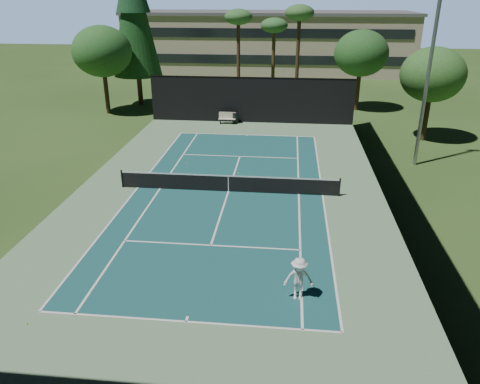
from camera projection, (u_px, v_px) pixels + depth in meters
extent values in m
plane|color=#2D4C1C|center=(228.00, 192.00, 27.49)|extent=(160.00, 160.00, 0.00)
cube|color=#658B61|center=(228.00, 192.00, 27.48)|extent=(18.00, 32.00, 0.01)
cube|color=#195051|center=(228.00, 191.00, 27.48)|extent=(10.97, 23.77, 0.01)
cube|color=white|center=(186.00, 322.00, 16.61)|extent=(10.97, 0.10, 0.01)
cube|color=white|center=(247.00, 135.00, 38.34)|extent=(10.97, 0.10, 0.01)
cube|color=white|center=(211.00, 245.00, 21.63)|extent=(8.23, 0.10, 0.01)
cube|color=white|center=(240.00, 156.00, 33.33)|extent=(8.23, 0.10, 0.01)
cube|color=white|center=(138.00, 188.00, 28.00)|extent=(0.10, 23.77, 0.01)
cube|color=white|center=(323.00, 195.00, 26.95)|extent=(0.10, 23.77, 0.01)
cube|color=white|center=(160.00, 188.00, 27.87)|extent=(0.10, 23.77, 0.01)
cube|color=white|center=(299.00, 194.00, 27.08)|extent=(0.10, 23.77, 0.01)
cube|color=white|center=(228.00, 191.00, 27.48)|extent=(0.10, 12.80, 0.01)
cube|color=white|center=(187.00, 319.00, 16.75)|extent=(0.10, 0.30, 0.01)
cube|color=white|center=(247.00, 135.00, 38.20)|extent=(0.10, 0.30, 0.01)
cylinder|color=black|center=(122.00, 179.00, 27.88)|extent=(0.10, 0.10, 1.10)
cylinder|color=black|center=(340.00, 187.00, 26.65)|extent=(0.10, 0.10, 1.10)
cube|color=black|center=(228.00, 184.00, 27.29)|extent=(12.80, 0.02, 0.92)
cube|color=white|center=(228.00, 176.00, 27.10)|extent=(12.80, 0.04, 0.07)
cube|color=white|center=(228.00, 184.00, 27.29)|extent=(0.05, 0.03, 0.92)
cube|color=black|center=(251.00, 100.00, 41.32)|extent=(18.00, 0.04, 4.00)
cube|color=black|center=(149.00, 362.00, 12.07)|extent=(18.00, 0.04, 4.00)
cube|color=black|center=(389.00, 165.00, 25.83)|extent=(0.04, 32.00, 4.00)
cube|color=black|center=(77.00, 154.00, 27.56)|extent=(0.04, 32.00, 4.00)
cube|color=black|center=(251.00, 77.00, 40.54)|extent=(18.00, 0.06, 0.06)
imported|color=white|center=(299.00, 279.00, 17.57)|extent=(1.16, 0.69, 1.76)
sphere|color=#CBEF36|center=(27.00, 324.00, 16.50)|extent=(0.06, 0.06, 0.06)
sphere|color=yellow|center=(223.00, 187.00, 28.10)|extent=(0.07, 0.07, 0.07)
sphere|color=#C4E534|center=(239.00, 173.00, 30.23)|extent=(0.07, 0.07, 0.07)
sphere|color=yellow|center=(187.00, 163.00, 32.01)|extent=(0.06, 0.06, 0.06)
cube|color=beige|center=(227.00, 119.00, 41.43)|extent=(1.50, 0.45, 0.05)
cube|color=beige|center=(227.00, 115.00, 41.50)|extent=(1.50, 0.06, 0.55)
cube|color=black|center=(220.00, 121.00, 41.58)|extent=(0.06, 0.40, 0.42)
cube|color=black|center=(234.00, 122.00, 41.47)|extent=(0.06, 0.40, 0.42)
cylinder|color=black|center=(235.00, 118.00, 41.62)|extent=(0.52, 0.52, 0.90)
cylinder|color=black|center=(235.00, 113.00, 41.44)|extent=(0.56, 0.56, 0.05)
cylinder|color=#4F3221|center=(140.00, 87.00, 48.04)|extent=(0.50, 0.50, 3.60)
cone|color=#163E18|center=(134.00, 12.00, 45.20)|extent=(4.80, 4.80, 12.00)
cylinder|color=#4A3020|center=(238.00, 61.00, 47.93)|extent=(0.36, 0.36, 8.55)
ellipsoid|color=#31612C|center=(238.00, 17.00, 46.25)|extent=(2.80, 2.80, 1.54)
cylinder|color=#4D3A21|center=(273.00, 63.00, 49.60)|extent=(0.36, 0.36, 7.65)
ellipsoid|color=#2C5F2A|center=(274.00, 25.00, 48.10)|extent=(2.80, 2.80, 1.54)
cylinder|color=#402C1B|center=(297.00, 61.00, 46.35)|extent=(0.36, 0.36, 9.00)
ellipsoid|color=#35612B|center=(300.00, 13.00, 44.58)|extent=(2.80, 2.80, 1.54)
cylinder|color=#402A1B|center=(357.00, 92.00, 45.94)|extent=(0.40, 0.40, 3.52)
ellipsoid|color=#22511F|center=(361.00, 53.00, 44.49)|extent=(5.12, 5.12, 4.35)
cylinder|color=#402E1B|center=(426.00, 120.00, 36.46)|extent=(0.40, 0.40, 3.30)
ellipsoid|color=#2F5F25|center=(433.00, 75.00, 35.10)|extent=(4.80, 4.80, 4.08)
cylinder|color=#49321F|center=(107.00, 94.00, 44.55)|extent=(0.40, 0.40, 3.74)
ellipsoid|color=#265B23|center=(102.00, 51.00, 43.01)|extent=(5.44, 5.44, 4.62)
cube|color=#BEAB93|center=(268.00, 43.00, 67.96)|extent=(40.00, 12.00, 8.00)
cube|color=#59595B|center=(269.00, 13.00, 66.35)|extent=(40.50, 12.50, 0.40)
cube|color=black|center=(266.00, 60.00, 63.06)|extent=(38.00, 0.15, 1.20)
cube|color=black|center=(266.00, 33.00, 61.72)|extent=(38.00, 0.15, 1.20)
cylinder|color=#93959B|center=(428.00, 75.00, 29.45)|extent=(0.24, 0.24, 12.00)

